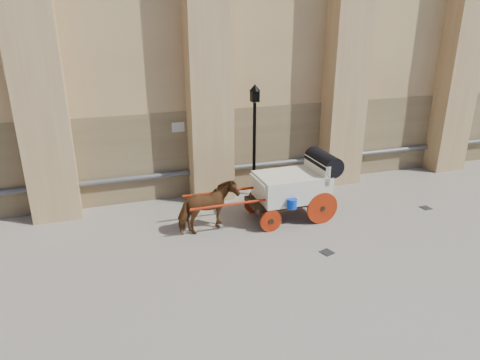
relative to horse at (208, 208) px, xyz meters
name	(u,v)px	position (x,y,z in m)	size (l,w,h in m)	color
ground	(279,239)	(1.75, -1.15, -0.74)	(90.00, 90.00, 0.00)	slate
horse	(208,208)	(0.00, 0.00, 0.00)	(0.80, 1.76, 1.49)	brown
carriage	(296,184)	(2.82, 0.07, 0.36)	(4.66, 1.66, 2.04)	black
street_lamp	(254,138)	(2.22, 2.20, 1.33)	(0.36, 0.36, 3.88)	black
drain_grate_near	(327,252)	(2.68, -2.24, -0.74)	(0.32, 0.32, 0.01)	black
drain_grate_far	(426,208)	(7.22, -0.71, -0.74)	(0.32, 0.32, 0.01)	black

